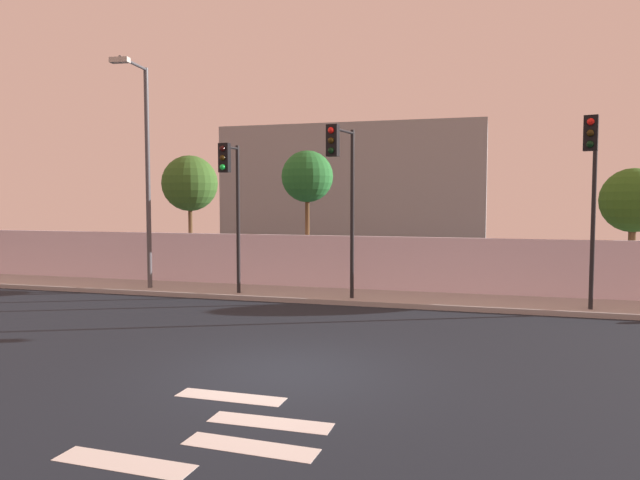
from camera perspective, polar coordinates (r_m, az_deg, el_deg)
ground_plane at (r=11.17m, az=-3.17°, el=-12.63°), size 80.00×80.00×0.00m
sidewalk at (r=18.90m, az=5.04°, el=-5.57°), size 36.00×2.40×0.15m
perimeter_wall at (r=20.03m, az=5.76°, el=-2.23°), size 36.00×0.18×1.80m
crosswalk_marking at (r=7.89m, az=-10.83°, el=-19.86°), size 3.19×4.73×0.01m
traffic_light_left at (r=17.25m, az=24.78°, el=5.94°), size 0.56×1.47×5.17m
traffic_light_center at (r=18.91m, az=-8.61°, el=5.17°), size 0.35×1.11×4.77m
traffic_light_right at (r=17.44m, az=2.17°, el=6.25°), size 0.49×1.69×5.15m
street_lamp_curbside at (r=20.92m, az=-16.59°, el=7.43°), size 0.62×2.01×7.47m
roadside_tree_leftmost at (r=23.21m, az=-12.45°, el=5.32°), size 2.13×2.13×4.88m
roadside_tree_midleft at (r=21.39m, az=-1.24°, el=6.07°), size 1.86×1.86×4.95m
roadside_tree_midright at (r=20.87m, az=27.98°, el=3.33°), size 2.01×2.01×4.17m
low_building_distant at (r=34.41m, az=3.55°, el=4.65°), size 14.53×6.00×7.29m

